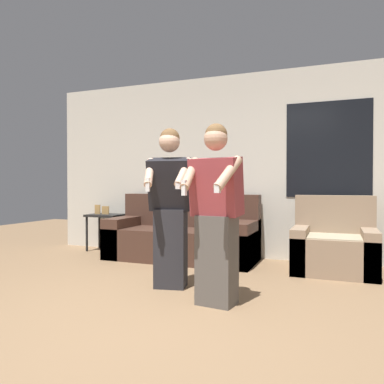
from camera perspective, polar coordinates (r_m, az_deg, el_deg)
ground_plane at (r=2.94m, az=-7.34°, el=-20.14°), size 14.00×14.00×0.00m
wall_back at (r=5.59m, az=7.82°, el=4.01°), size 6.33×0.07×2.70m
couch at (r=5.42m, az=-1.43°, el=-6.90°), size 2.12×0.89×0.93m
armchair at (r=4.94m, az=20.83°, el=-7.79°), size 0.96×0.82×0.93m
side_table at (r=6.27m, az=-13.07°, el=-4.09°), size 0.56×0.42×0.74m
person_left at (r=3.87m, az=-3.35°, el=-2.37°), size 0.49×0.57×1.65m
person_right at (r=3.32m, az=3.70°, el=-3.40°), size 0.50×0.52×1.61m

